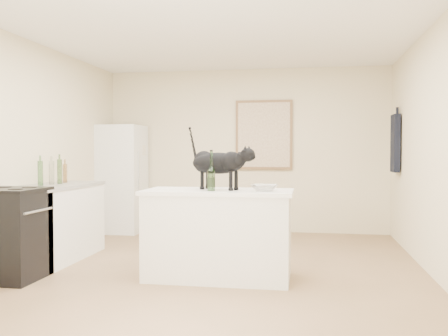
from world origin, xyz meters
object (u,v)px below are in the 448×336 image
(black_cat, at_px, (218,166))
(wine_bottle, at_px, (211,173))
(stove, at_px, (11,235))
(fridge, at_px, (121,179))
(glass_bowl, at_px, (264,188))

(black_cat, bearing_deg, wine_bottle, -81.25)
(stove, height_order, fridge, fridge)
(fridge, xyz_separation_m, wine_bottle, (2.00, -2.68, 0.23))
(stove, distance_m, black_cat, 2.20)
(wine_bottle, bearing_deg, glass_bowl, 6.07)
(fridge, bearing_deg, stove, -90.00)
(wine_bottle, bearing_deg, fridge, 126.78)
(stove, distance_m, wine_bottle, 2.12)
(fridge, xyz_separation_m, glass_bowl, (2.52, -2.63, 0.08))
(black_cat, relative_size, wine_bottle, 1.94)
(wine_bottle, relative_size, glass_bowl, 1.33)
(stove, relative_size, fridge, 0.53)
(fridge, height_order, black_cat, fridge)
(fridge, bearing_deg, glass_bowl, -46.17)
(stove, bearing_deg, black_cat, 11.85)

